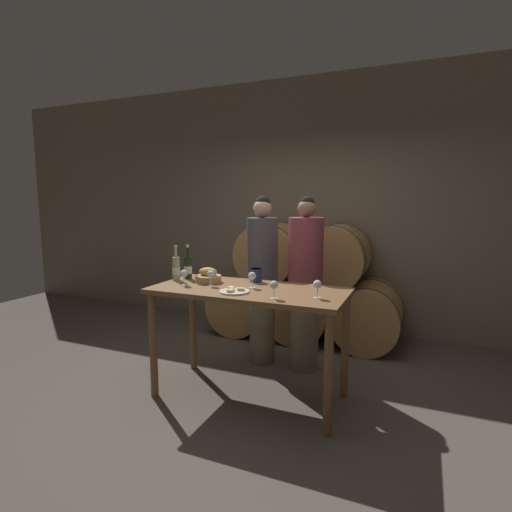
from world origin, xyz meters
name	(u,v)px	position (x,y,z in m)	size (l,w,h in m)	color
ground_plane	(249,396)	(0.00, 0.00, 0.00)	(10.00, 10.00, 0.00)	#564F44
stone_wall_back	(317,205)	(0.00, 2.15, 1.60)	(10.00, 0.12, 3.20)	#7F705B
barrel_stack	(304,287)	(0.00, 1.62, 0.63)	(2.28, 0.83, 1.40)	#A87A47
tasting_table	(249,304)	(0.00, 0.00, 0.81)	(1.61, 0.75, 0.94)	brown
person_left	(262,279)	(-0.18, 0.74, 0.87)	(0.31, 0.31, 1.70)	#756651
person_right	(305,283)	(0.27, 0.74, 0.86)	(0.33, 0.33, 1.70)	#756651
wine_bottle_red	(188,267)	(-0.68, 0.15, 1.05)	(0.07, 0.07, 0.32)	#193819
wine_bottle_white	(176,268)	(-0.74, 0.05, 1.05)	(0.07, 0.07, 0.32)	#ADBC7F
blue_crock	(256,275)	(-0.05, 0.26, 1.01)	(0.11, 0.11, 0.12)	navy
bread_basket	(208,277)	(-0.43, 0.08, 0.99)	(0.23, 0.23, 0.13)	tan
cheese_plate	(234,291)	(-0.05, -0.18, 0.95)	(0.24, 0.24, 0.04)	white
wine_glass_far_left	(184,274)	(-0.56, -0.11, 1.04)	(0.06, 0.06, 0.14)	white
wine_glass_left	(211,275)	(-0.33, -0.05, 1.04)	(0.06, 0.06, 0.14)	white
wine_glass_center	(252,276)	(0.02, 0.02, 1.04)	(0.06, 0.06, 0.14)	white
wine_glass_right	(274,286)	(0.31, -0.25, 1.04)	(0.06, 0.06, 0.14)	white
wine_glass_far_right	(317,285)	(0.60, -0.10, 1.04)	(0.06, 0.06, 0.14)	white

